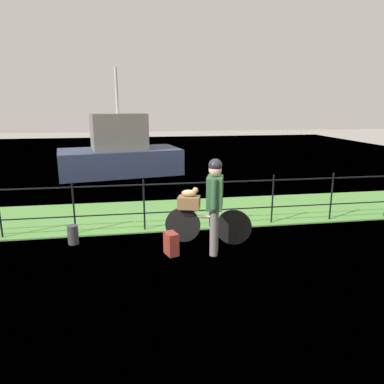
% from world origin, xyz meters
% --- Properties ---
extents(ground_plane, '(60.00, 60.00, 0.00)m').
position_xyz_m(ground_plane, '(0.00, 0.00, 0.00)').
color(ground_plane, gray).
extents(grass_strip, '(27.00, 2.40, 0.03)m').
position_xyz_m(grass_strip, '(0.00, 2.87, 0.01)').
color(grass_strip, '#569342').
rests_on(grass_strip, ground).
extents(harbor_water, '(30.00, 30.00, 0.00)m').
position_xyz_m(harbor_water, '(0.00, 9.09, 0.00)').
color(harbor_water, '#60849E').
rests_on(harbor_water, ground).
extents(iron_fence, '(18.04, 0.04, 1.09)m').
position_xyz_m(iron_fence, '(-0.00, 1.83, 0.63)').
color(iron_fence, black).
rests_on(iron_fence, ground).
extents(bicycle_main, '(1.57, 0.52, 0.67)m').
position_xyz_m(bicycle_main, '(0.45, 0.97, 0.35)').
color(bicycle_main, black).
rests_on(bicycle_main, ground).
extents(wooden_crate, '(0.46, 0.38, 0.23)m').
position_xyz_m(wooden_crate, '(0.12, 1.07, 0.79)').
color(wooden_crate, brown).
rests_on(wooden_crate, bicycle_main).
extents(terrier_dog, '(0.32, 0.22, 0.18)m').
position_xyz_m(terrier_dog, '(0.15, 1.06, 0.97)').
color(terrier_dog, tan).
rests_on(terrier_dog, wooden_crate).
extents(cyclist_person, '(0.37, 0.52, 1.68)m').
position_xyz_m(cyclist_person, '(0.48, 0.49, 1.00)').
color(cyclist_person, slate).
rests_on(cyclist_person, ground).
extents(backpack_on_paving, '(0.26, 0.32, 0.40)m').
position_xyz_m(backpack_on_paving, '(-0.27, 0.55, 0.20)').
color(backpack_on_paving, maroon).
rests_on(backpack_on_paving, ground).
extents(mooring_bollard, '(0.20, 0.20, 0.36)m').
position_xyz_m(mooring_bollard, '(-2.04, 1.33, 0.18)').
color(mooring_bollard, '#38383D').
rests_on(mooring_bollard, ground).
extents(moored_boat_near, '(4.73, 3.01, 3.85)m').
position_xyz_m(moored_boat_near, '(-1.40, 8.26, 0.81)').
color(moored_boat_near, '#2D3856').
rests_on(moored_boat_near, ground).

